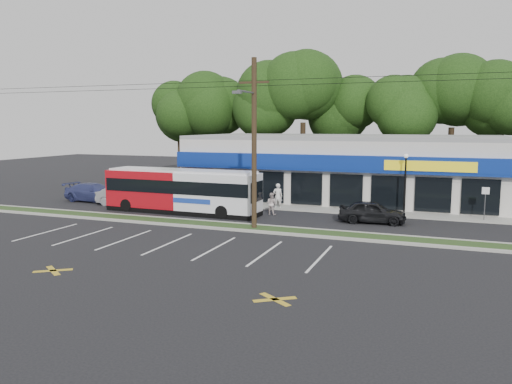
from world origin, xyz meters
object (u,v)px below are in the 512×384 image
at_px(sign_post, 485,198).
at_px(car_silver, 124,197).
at_px(pedestrian_b, 271,204).
at_px(car_dark, 372,212).
at_px(utility_pole, 251,138).
at_px(metrobus, 182,190).
at_px(lamp_post, 405,177).
at_px(car_blue, 94,192).
at_px(pedestrian_a, 278,196).

height_order(sign_post, car_silver, sign_post).
bearing_deg(pedestrian_b, car_dark, -175.10).
relative_size(utility_pole, metrobus, 4.36).
bearing_deg(lamp_post, car_blue, -174.53).
bearing_deg(pedestrian_a, pedestrian_b, 80.57).
bearing_deg(car_dark, car_silver, 85.47).
relative_size(sign_post, car_blue, 0.43).
height_order(lamp_post, car_blue, lamp_post).
bearing_deg(metrobus, utility_pole, -27.06).
height_order(car_blue, pedestrian_a, pedestrian_a).
relative_size(car_blue, pedestrian_b, 3.36).
bearing_deg(car_silver, lamp_post, -76.55).
relative_size(lamp_post, sign_post, 1.91).
distance_m(car_blue, pedestrian_b, 15.37).
xyz_separation_m(pedestrian_a, pedestrian_b, (0.36, -2.50, -0.18)).
height_order(utility_pole, lamp_post, utility_pole).
distance_m(sign_post, car_silver, 25.57).
bearing_deg(pedestrian_b, metrobus, 22.73).
bearing_deg(pedestrian_a, metrobus, 16.97).
height_order(pedestrian_a, pedestrian_b, pedestrian_a).
relative_size(car_silver, pedestrian_b, 2.93).
relative_size(utility_pole, car_silver, 11.15).
bearing_deg(pedestrian_b, sign_post, -160.29).
distance_m(car_silver, pedestrian_b, 11.75).
xyz_separation_m(car_silver, pedestrian_a, (11.37, 3.01, 0.21)).
relative_size(car_blue, pedestrian_a, 2.71).
height_order(car_silver, pedestrian_b, pedestrian_b).
relative_size(car_silver, car_blue, 0.87).
xyz_separation_m(utility_pole, car_blue, (-15.83, 5.58, -4.67)).
relative_size(utility_pole, car_dark, 11.93).
relative_size(lamp_post, car_dark, 1.01).
bearing_deg(utility_pole, sign_post, 30.15).
bearing_deg(sign_post, pedestrian_b, -169.31).
xyz_separation_m(sign_post, metrobus, (-19.79, -4.08, 0.07)).
relative_size(metrobus, car_silver, 2.56).
bearing_deg(utility_pole, car_blue, 160.60).
relative_size(sign_post, metrobus, 0.19).
height_order(utility_pole, car_blue, utility_pole).
height_order(lamp_post, car_silver, lamp_post).
height_order(lamp_post, sign_post, lamp_post).
height_order(car_dark, pedestrian_b, pedestrian_b).
bearing_deg(car_silver, pedestrian_b, -83.29).
bearing_deg(lamp_post, utility_pole, -136.05).
height_order(sign_post, pedestrian_a, sign_post).
relative_size(metrobus, car_blue, 2.23).
xyz_separation_m(utility_pole, lamp_post, (8.17, 7.87, -2.74)).
height_order(lamp_post, metrobus, lamp_post).
distance_m(utility_pole, lamp_post, 11.67).
xyz_separation_m(metrobus, pedestrian_b, (6.15, 1.50, -0.86)).
bearing_deg(lamp_post, car_silver, -170.77).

